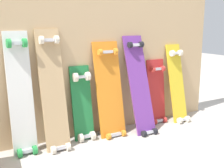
{
  "coord_description": "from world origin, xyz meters",
  "views": [
    {
      "loc": [
        -1.2,
        -2.13,
        0.95
      ],
      "look_at": [
        0.0,
        -0.07,
        0.45
      ],
      "focal_mm": 46.4,
      "sensor_mm": 36.0,
      "label": 1
    }
  ],
  "objects": [
    {
      "name": "skateboard_green",
      "position": [
        -0.25,
        -0.02,
        0.28
      ],
      "size": [
        0.17,
        0.18,
        0.67
      ],
      "color": "#1E7238",
      "rests_on": "ground"
    },
    {
      "name": "skateboard_red",
      "position": [
        0.54,
        -0.0,
        0.27
      ],
      "size": [
        0.2,
        0.14,
        0.68
      ],
      "color": "#B22626",
      "rests_on": "ground"
    },
    {
      "name": "skateboard_white",
      "position": [
        -0.74,
        -0.03,
        0.42
      ],
      "size": [
        0.18,
        0.2,
        0.96
      ],
      "color": "silver",
      "rests_on": "ground"
    },
    {
      "name": "skateboard_yellow",
      "position": [
        0.75,
        -0.06,
        0.34
      ],
      "size": [
        0.17,
        0.24,
        0.82
      ],
      "color": "gold",
      "rests_on": "ground"
    },
    {
      "name": "plywood_wall_panel",
      "position": [
        0.0,
        0.07,
        0.95
      ],
      "size": [
        2.35,
        0.04,
        1.9
      ],
      "primitive_type": "cube",
      "color": "tan",
      "rests_on": "ground"
    },
    {
      "name": "ground_plane",
      "position": [
        0.0,
        0.0,
        0.0
      ],
      "size": [
        12.0,
        12.0,
        0.0
      ],
      "primitive_type": "plane",
      "color": "#B2AAA0"
    },
    {
      "name": "skateboard_purple",
      "position": [
        0.27,
        -0.11,
        0.38
      ],
      "size": [
        0.19,
        0.33,
        0.92
      ],
      "color": "#6B338C",
      "rests_on": "ground"
    },
    {
      "name": "skateboard_natural",
      "position": [
        -0.51,
        -0.07,
        0.42
      ],
      "size": [
        0.19,
        0.27,
        0.98
      ],
      "color": "tan",
      "rests_on": "ground"
    },
    {
      "name": "skateboard_orange",
      "position": [
        -0.01,
        -0.05,
        0.36
      ],
      "size": [
        0.24,
        0.23,
        0.87
      ],
      "color": "orange",
      "rests_on": "ground"
    }
  ]
}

